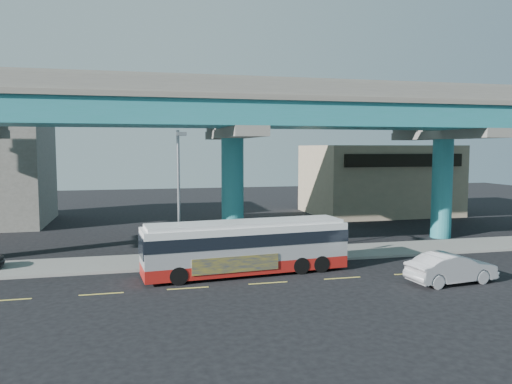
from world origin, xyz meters
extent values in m
plane|color=black|center=(0.00, 0.00, 0.00)|extent=(120.00, 120.00, 0.00)
cube|color=gray|center=(0.00, 5.50, 0.07)|extent=(70.00, 4.00, 0.15)
cube|color=#D8C64C|center=(-12.00, -0.30, 0.01)|extent=(2.00, 0.12, 0.01)
cube|color=#D8C64C|center=(-8.00, -0.30, 0.01)|extent=(2.00, 0.12, 0.01)
cube|color=#D8C64C|center=(-4.00, -0.30, 0.01)|extent=(2.00, 0.12, 0.01)
cube|color=#D8C64C|center=(0.00, -0.30, 0.01)|extent=(2.00, 0.12, 0.01)
cube|color=#D8C64C|center=(4.00, -0.30, 0.01)|extent=(2.00, 0.12, 0.01)
cube|color=#D8C64C|center=(8.00, -0.30, 0.01)|extent=(2.00, 0.12, 0.01)
cube|color=#D8C64C|center=(12.00, -0.30, 0.01)|extent=(2.00, 0.12, 0.01)
cylinder|color=#1F7874|center=(0.00, 9.00, 3.70)|extent=(1.50, 1.50, 7.40)
cube|color=gray|center=(0.00, 9.00, 7.70)|extent=(2.00, 12.00, 0.60)
cube|color=gray|center=(0.00, 12.50, 8.60)|extent=(1.80, 5.00, 1.20)
cylinder|color=#1F7874|center=(16.00, 9.00, 3.70)|extent=(1.50, 1.50, 7.40)
cube|color=gray|center=(16.00, 9.00, 7.70)|extent=(2.00, 12.00, 0.60)
cube|color=gray|center=(16.00, 12.50, 8.60)|extent=(1.80, 5.00, 1.20)
cube|color=#1F7874|center=(0.00, 5.50, 8.70)|extent=(52.00, 5.00, 1.40)
cube|color=gray|center=(0.00, 5.50, 9.55)|extent=(52.00, 5.40, 0.30)
cube|color=gray|center=(0.00, 3.00, 10.10)|extent=(52.00, 0.25, 0.80)
cube|color=gray|center=(0.00, 8.00, 10.10)|extent=(52.00, 0.25, 0.80)
cube|color=#1F7874|center=(0.00, 12.50, 9.90)|extent=(52.00, 5.00, 1.40)
cube|color=gray|center=(0.00, 12.50, 10.75)|extent=(52.00, 5.40, 0.30)
cube|color=gray|center=(0.00, 10.00, 11.30)|extent=(52.00, 0.25, 0.80)
cube|color=gray|center=(0.00, 15.00, 11.30)|extent=(52.00, 0.25, 0.80)
cube|color=tan|center=(18.00, 23.00, 3.50)|extent=(14.00, 10.00, 7.00)
cube|color=black|center=(18.00, 17.90, 5.60)|extent=(12.00, 0.25, 1.20)
cube|color=#9F1713|center=(-0.66, 1.80, 0.50)|extent=(11.17, 3.39, 0.64)
cube|color=#A9A9AD|center=(-0.66, 1.80, 1.51)|extent=(11.17, 3.39, 1.37)
cube|color=black|center=(-0.66, 1.80, 1.97)|extent=(11.23, 3.44, 0.64)
cube|color=silver|center=(-0.66, 1.80, 2.47)|extent=(11.17, 3.39, 0.37)
cube|color=silver|center=(-0.66, 1.80, 2.75)|extent=(10.74, 3.10, 0.18)
cube|color=black|center=(4.83, 2.34, 1.83)|extent=(0.26, 2.08, 1.10)
cube|color=black|center=(-6.15, 1.27, 1.83)|extent=(0.26, 2.08, 1.10)
cube|color=#111E4D|center=(-1.46, 0.53, 0.84)|extent=(4.56, 0.49, 0.82)
cylinder|color=black|center=(-4.39, 0.38, 0.46)|extent=(0.94, 0.36, 0.92)
cylinder|color=black|center=(-4.59, 2.48, 0.46)|extent=(0.94, 0.36, 0.92)
cylinder|color=black|center=(2.18, 1.02, 0.46)|extent=(0.94, 0.36, 0.92)
cylinder|color=black|center=(1.97, 3.12, 0.46)|extent=(0.94, 0.36, 0.92)
cylinder|color=black|center=(3.36, 1.13, 0.46)|extent=(0.94, 0.36, 0.92)
cylinder|color=black|center=(3.16, 3.23, 0.46)|extent=(0.94, 0.36, 0.92)
imported|color=#B7B7BC|center=(8.93, -2.45, 0.76)|extent=(2.64, 4.98, 1.52)
cylinder|color=gray|center=(-4.03, 4.00, 3.94)|extent=(0.16, 0.16, 7.58)
cylinder|color=gray|center=(-4.03, 2.98, 7.52)|extent=(0.12, 2.05, 0.12)
cube|color=gray|center=(-4.03, 1.95, 7.47)|extent=(0.50, 0.70, 0.18)
cylinder|color=gray|center=(4.65, 4.20, 1.22)|extent=(0.06, 0.06, 2.15)
cylinder|color=#B20A0A|center=(4.65, 4.17, 2.25)|extent=(0.56, 0.53, 0.74)
camera|label=1|loc=(-6.34, -23.94, 6.75)|focal=35.00mm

